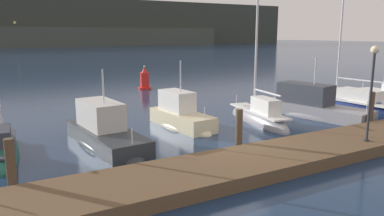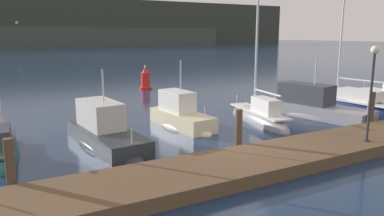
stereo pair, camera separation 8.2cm
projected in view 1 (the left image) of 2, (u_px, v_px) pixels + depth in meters
The scene contains 14 objects.
ground_plane at pixel (232, 150), 15.28m from camera, with size 400.00×400.00×0.00m, color #192D4C.
dock at pixel (266, 160), 13.44m from camera, with size 39.41×2.80×0.45m, color brown.
mooring_pile_1 at pixel (11, 168), 10.79m from camera, with size 0.28×0.28×1.76m, color #4C3D2D.
mooring_pile_2 at pixel (239, 132), 14.71m from camera, with size 0.28×0.28×1.81m, color #4C3D2D.
mooring_pile_3 at pixel (371, 110), 18.64m from camera, with size 0.28×0.28×1.86m, color #4C3D2D.
sailboat_berth_3 at pixel (3, 153), 14.60m from camera, with size 1.56×5.23×6.69m.
motorboat_berth_4 at pixel (106, 137), 16.01m from camera, with size 2.43×6.16×3.77m.
motorboat_berth_5 at pixel (181, 120), 19.16m from camera, with size 1.97×4.78×3.85m.
sailboat_berth_6 at pixel (259, 120), 20.10m from camera, with size 2.15×5.77×7.85m.
motorboat_berth_7 at pixel (313, 111), 21.64m from camera, with size 3.27×7.31×4.05m.
sailboat_berth_8 at pixel (345, 104), 24.79m from camera, with size 2.96×8.36×12.40m.
channel_buoy at pixel (145, 80), 32.15m from camera, with size 1.14×1.14×2.03m.
dock_lamppost at pixel (372, 78), 14.55m from camera, with size 0.32×0.32×3.79m.
hillside_backdrop at pixel (6, 24), 130.93m from camera, with size 240.00×23.00×17.67m.
Camera 1 is at (-8.63, -11.94, 4.69)m, focal length 35.00 mm.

